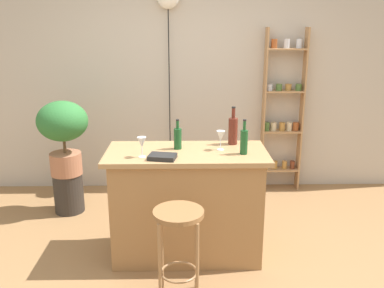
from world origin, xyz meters
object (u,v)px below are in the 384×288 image
(bar_stool, at_px, (179,234))
(bottle_wine_red, at_px, (233,130))
(plant_stool, at_px, (69,193))
(cookbook, at_px, (162,157))
(potted_plant, at_px, (63,130))
(wine_glass_center, at_px, (221,136))
(wine_glass_left, at_px, (142,143))
(spice_shelf, at_px, (283,111))
(bottle_olive_oil, at_px, (178,138))
(bottle_spirits_clear, at_px, (244,141))

(bar_stool, distance_m, bottle_wine_red, 1.12)
(plant_stool, height_order, bottle_wine_red, bottle_wine_red)
(cookbook, bearing_deg, potted_plant, 146.23)
(potted_plant, bearing_deg, plant_stool, -45.00)
(bar_stool, distance_m, plant_stool, 1.98)
(plant_stool, xyz_separation_m, cookbook, (1.08, -1.07, 0.75))
(bottle_wine_red, xyz_separation_m, wine_glass_center, (-0.12, -0.17, -0.01))
(plant_stool, distance_m, wine_glass_left, 1.61)
(potted_plant, xyz_separation_m, wine_glass_left, (0.91, -1.02, 0.15))
(spice_shelf, relative_size, cookbook, 9.17)
(wine_glass_center, bearing_deg, bottle_olive_oil, 174.46)
(wine_glass_left, bearing_deg, bar_stool, -60.12)
(plant_stool, xyz_separation_m, bottle_wine_red, (1.67, -0.67, 0.86))
(plant_stool, xyz_separation_m, wine_glass_left, (0.91, -1.02, 0.85))
(bottle_wine_red, bearing_deg, wine_glass_left, -154.97)
(potted_plant, xyz_separation_m, bottle_spirits_clear, (1.73, -0.96, 0.14))
(spice_shelf, height_order, bottle_spirits_clear, spice_shelf)
(spice_shelf, xyz_separation_m, cookbook, (-1.34, -1.70, -0.01))
(bar_stool, relative_size, bottle_wine_red, 2.15)
(bottle_olive_oil, bearing_deg, bar_stool, -89.06)
(bottle_spirits_clear, relative_size, wine_glass_left, 1.75)
(spice_shelf, relative_size, plant_stool, 4.50)
(plant_stool, relative_size, wine_glass_left, 2.61)
(wine_glass_left, bearing_deg, spice_shelf, 47.74)
(bottle_spirits_clear, bearing_deg, bottle_olive_oil, 164.12)
(bar_stool, height_order, wine_glass_center, wine_glass_center)
(bottle_spirits_clear, relative_size, wine_glass_center, 1.75)
(plant_stool, bearing_deg, bottle_wine_red, -21.77)
(cookbook, bearing_deg, wine_glass_center, 37.45)
(bottle_spirits_clear, relative_size, bottle_olive_oil, 1.12)
(bar_stool, bearing_deg, potted_plant, 128.23)
(spice_shelf, height_order, plant_stool, spice_shelf)
(spice_shelf, bearing_deg, bottle_spirits_clear, -113.31)
(spice_shelf, bearing_deg, wine_glass_left, -132.26)
(wine_glass_left, bearing_deg, wine_glass_center, 16.09)
(bar_stool, relative_size, wine_glass_center, 4.37)
(potted_plant, relative_size, bottle_spirits_clear, 2.74)
(bar_stool, distance_m, bottle_spirits_clear, 0.93)
(bar_stool, xyz_separation_m, wine_glass_center, (0.35, 0.69, 0.53))
(spice_shelf, xyz_separation_m, bottle_spirits_clear, (-0.68, -1.58, 0.09))
(plant_stool, relative_size, cookbook, 2.04)
(bar_stool, xyz_separation_m, potted_plant, (-1.21, 1.53, 0.38))
(spice_shelf, relative_size, wine_glass_left, 11.74)
(bottle_spirits_clear, distance_m, wine_glass_center, 0.21)
(spice_shelf, xyz_separation_m, bottle_olive_oil, (-1.22, -1.43, 0.07))
(potted_plant, bearing_deg, bottle_olive_oil, -33.97)
(bottle_olive_oil, height_order, cookbook, bottle_olive_oil)
(potted_plant, relative_size, bottle_wine_red, 2.35)
(bottle_wine_red, bearing_deg, bottle_spirits_clear, -78.90)
(bar_stool, xyz_separation_m, spice_shelf, (1.21, 2.16, 0.43))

